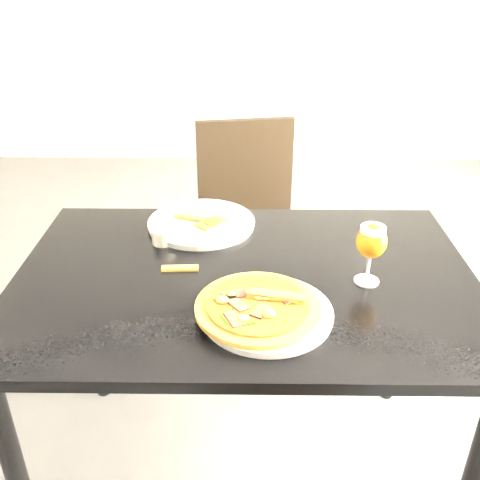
{
  "coord_description": "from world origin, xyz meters",
  "views": [
    {
      "loc": [
        -0.17,
        -1.17,
        1.49
      ],
      "look_at": [
        -0.18,
        0.06,
        0.83
      ],
      "focal_mm": 40.0,
      "sensor_mm": 36.0,
      "label": 1
    }
  ],
  "objects_px": {
    "dining_table": "(245,303)",
    "beer_glass": "(372,242)",
    "chair_far": "(250,225)",
    "pizza": "(258,306)"
  },
  "relations": [
    {
      "from": "chair_far",
      "to": "pizza",
      "type": "height_order",
      "value": "chair_far"
    },
    {
      "from": "dining_table",
      "to": "beer_glass",
      "type": "height_order",
      "value": "beer_glass"
    },
    {
      "from": "beer_glass",
      "to": "pizza",
      "type": "bearing_deg",
      "value": -152.2
    },
    {
      "from": "chair_far",
      "to": "pizza",
      "type": "relative_size",
      "value": 3.11
    },
    {
      "from": "dining_table",
      "to": "chair_far",
      "type": "distance_m",
      "value": 0.8
    },
    {
      "from": "chair_far",
      "to": "pizza",
      "type": "bearing_deg",
      "value": -98.84
    },
    {
      "from": "dining_table",
      "to": "beer_glass",
      "type": "bearing_deg",
      "value": -5.68
    },
    {
      "from": "dining_table",
      "to": "pizza",
      "type": "bearing_deg",
      "value": -79.81
    },
    {
      "from": "chair_far",
      "to": "dining_table",
      "type": "bearing_deg",
      "value": -100.97
    },
    {
      "from": "pizza",
      "to": "dining_table",
      "type": "bearing_deg",
      "value": 100.19
    }
  ]
}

